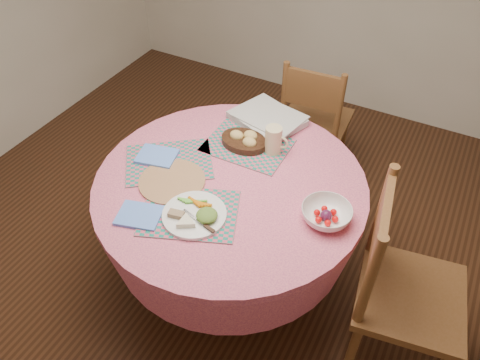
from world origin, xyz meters
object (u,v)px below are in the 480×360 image
at_px(wicker_trivet, 172,181).
at_px(dining_table, 231,211).
at_px(chair_right, 399,287).
at_px(latte_mug, 274,140).
at_px(chair_back, 314,119).
at_px(dinner_plate, 195,215).
at_px(fruit_bowl, 326,214).
at_px(bread_bowl, 244,140).

bearing_deg(wicker_trivet, dining_table, 29.30).
bearing_deg(dining_table, chair_right, -1.48).
relative_size(dining_table, latte_mug, 9.02).
xyz_separation_m(dining_table, chair_back, (0.04, 1.02, -0.09)).
relative_size(dinner_plate, fruit_bowl, 1.21).
relative_size(chair_right, latte_mug, 7.26).
height_order(dinner_plate, fruit_bowl, fruit_bowl).
relative_size(chair_back, bread_bowl, 3.85).
xyz_separation_m(chair_right, dinner_plate, (-0.84, -0.24, 0.25)).
relative_size(dining_table, dinner_plate, 4.60).
bearing_deg(latte_mug, bread_bowl, -172.84).
height_order(dinner_plate, latte_mug, latte_mug).
bearing_deg(fruit_bowl, dining_table, 177.72).
distance_m(chair_right, wicker_trivet, 1.08).
relative_size(latte_mug, fruit_bowl, 0.62).
xyz_separation_m(dinner_plate, latte_mug, (0.10, 0.54, 0.05)).
bearing_deg(fruit_bowl, chair_right, -0.47).
height_order(wicker_trivet, latte_mug, latte_mug).
bearing_deg(wicker_trivet, chair_back, 76.95).
relative_size(dining_table, chair_back, 1.40).
distance_m(dinner_plate, bread_bowl, 0.53).
relative_size(chair_back, wicker_trivet, 2.95).
distance_m(dining_table, bread_bowl, 0.35).
bearing_deg(chair_right, chair_back, 28.28).
height_order(chair_back, bread_bowl, chair_back).
distance_m(dining_table, wicker_trivet, 0.33).
bearing_deg(chair_back, dining_table, 84.28).
bearing_deg(fruit_bowl, chair_back, 112.15).
xyz_separation_m(wicker_trivet, dinner_plate, (0.21, -0.14, 0.02)).
xyz_separation_m(bread_bowl, fruit_bowl, (0.53, -0.28, -0.00)).
bearing_deg(bread_bowl, wicker_trivet, -112.93).
bearing_deg(latte_mug, dining_table, -106.74).
height_order(dinner_plate, bread_bowl, bread_bowl).
relative_size(wicker_trivet, dinner_plate, 1.11).
height_order(bread_bowl, fruit_bowl, bread_bowl).
distance_m(wicker_trivet, dinner_plate, 0.25).
distance_m(wicker_trivet, bread_bowl, 0.42).
bearing_deg(chair_back, wicker_trivet, 73.36).
distance_m(chair_right, latte_mug, 0.85).
height_order(latte_mug, fruit_bowl, latte_mug).
xyz_separation_m(latte_mug, fruit_bowl, (0.38, -0.30, -0.04)).
relative_size(dining_table, chair_right, 1.24).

